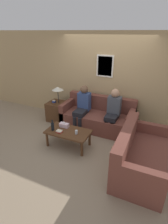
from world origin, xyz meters
TOP-DOWN VIEW (x-y plane):
  - ground_plane at (0.00, 0.00)m, footprint 16.00×16.00m
  - wall_back at (0.00, 1.00)m, footprint 9.00×0.08m
  - couch_main at (0.00, 0.53)m, footprint 2.01×0.89m
  - couch_side at (1.35, -0.76)m, footprint 0.89×1.69m
  - coffee_table at (-0.34, -0.62)m, footprint 1.05×0.58m
  - side_table_with_lamp at (-1.31, 0.44)m, footprint 0.54×0.54m
  - wine_bottle at (-0.69, -0.74)m, footprint 0.07×0.07m
  - drinking_glass at (-0.10, -0.66)m, footprint 0.06×0.06m
  - book_stack at (-0.50, -0.75)m, footprint 0.15×0.11m
  - tissue_box at (-0.52, -0.49)m, footprint 0.23×0.12m
  - person_left at (-0.42, 0.37)m, footprint 0.34×0.63m
  - person_right at (0.46, 0.40)m, footprint 0.34×0.57m
  - teddy_bear at (0.79, -0.59)m, footprint 0.17×0.17m

SIDE VIEW (x-z plane):
  - ground_plane at x=0.00m, z-range 0.00..0.00m
  - teddy_bear at x=0.79m, z-range -0.02..0.25m
  - couch_main at x=0.00m, z-range -0.13..0.76m
  - couch_side at x=1.35m, z-range -0.13..0.76m
  - side_table_with_lamp at x=-1.31m, z-range -0.20..0.89m
  - coffee_table at x=-0.34m, z-range 0.15..0.56m
  - book_stack at x=-0.50m, z-range 0.41..0.45m
  - drinking_glass at x=-0.10m, z-range 0.41..0.50m
  - tissue_box at x=-0.52m, z-range 0.39..0.53m
  - wine_bottle at x=-0.69m, z-range 0.38..0.65m
  - person_left at x=-0.42m, z-range 0.06..1.28m
  - person_right at x=0.46m, z-range 0.07..1.30m
  - wall_back at x=0.00m, z-range 0.00..2.60m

